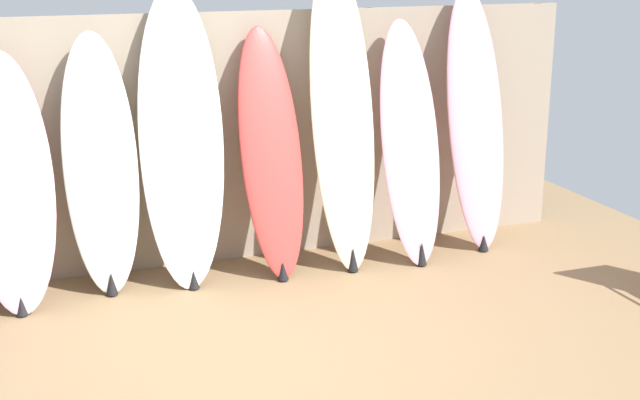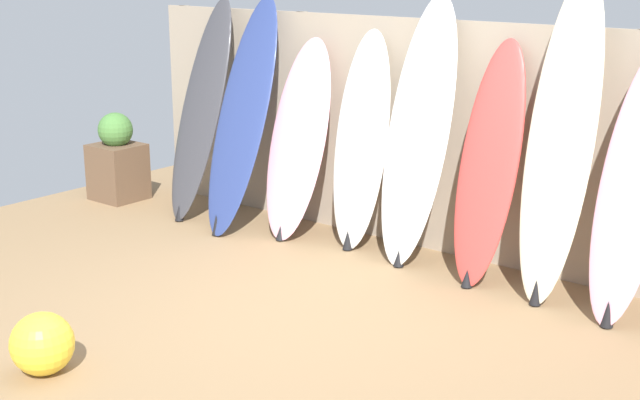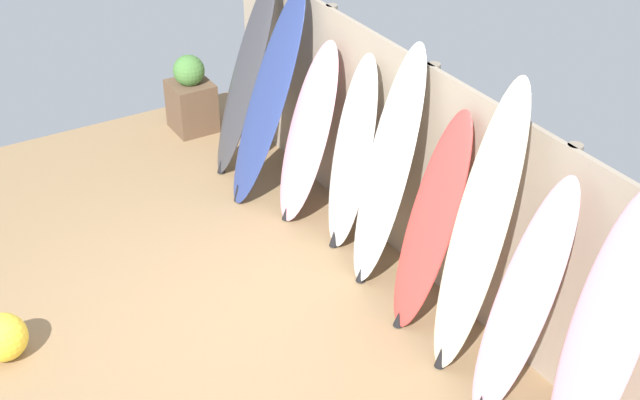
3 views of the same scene
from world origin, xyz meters
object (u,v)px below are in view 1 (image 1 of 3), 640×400
(surfboard_pink_2, at_px, (9,184))
(surfboard_white_3, at_px, (101,166))
(surfboard_red_5, at_px, (271,154))
(surfboard_pink_8, at_px, (476,120))
(surfboard_cream_6, at_px, (343,118))
(surfboard_pink_7, at_px, (410,145))
(surfboard_white_4, at_px, (181,140))

(surfboard_pink_2, relative_size, surfboard_white_3, 0.94)
(surfboard_white_3, height_order, surfboard_red_5, surfboard_white_3)
(surfboard_pink_8, bearing_deg, surfboard_white_3, 179.69)
(surfboard_white_3, bearing_deg, surfboard_cream_6, -2.49)
(surfboard_pink_7, bearing_deg, surfboard_white_4, 176.84)
(surfboard_cream_6, distance_m, surfboard_pink_8, 1.10)
(surfboard_pink_2, distance_m, surfboard_pink_8, 3.35)
(surfboard_pink_2, xyz_separation_m, surfboard_cream_6, (2.25, 0.01, 0.27))
(surfboard_pink_8, bearing_deg, surfboard_red_5, -178.64)
(surfboard_pink_7, bearing_deg, surfboard_red_5, 176.78)
(surfboard_white_4, bearing_deg, surfboard_pink_2, -176.72)
(surfboard_cream_6, bearing_deg, surfboard_red_5, 177.90)
(surfboard_pink_8, bearing_deg, surfboard_cream_6, -177.00)
(surfboard_pink_2, distance_m, surfboard_pink_7, 2.76)
(surfboard_white_4, distance_m, surfboard_red_5, 0.63)
(surfboard_pink_2, height_order, surfboard_pink_8, surfboard_pink_8)
(surfboard_white_3, height_order, surfboard_pink_8, surfboard_pink_8)
(surfboard_cream_6, xyz_separation_m, surfboard_pink_7, (0.51, -0.04, -0.22))
(surfboard_pink_2, height_order, surfboard_pink_7, surfboard_pink_7)
(surfboard_pink_7, relative_size, surfboard_pink_8, 0.89)
(surfboard_white_3, relative_size, surfboard_pink_8, 0.88)
(surfboard_white_3, relative_size, surfboard_pink_7, 0.99)
(surfboard_white_4, xyz_separation_m, surfboard_cream_6, (1.14, -0.05, 0.09))
(surfboard_white_3, height_order, surfboard_cream_6, surfboard_cream_6)
(surfboard_white_3, relative_size, surfboard_cream_6, 0.79)
(surfboard_white_4, height_order, surfboard_pink_7, surfboard_white_4)
(surfboard_pink_2, relative_size, surfboard_pink_8, 0.83)
(surfboard_white_3, bearing_deg, surfboard_pink_7, -2.93)
(surfboard_red_5, relative_size, surfboard_pink_7, 0.99)
(surfboard_white_4, relative_size, surfboard_cream_6, 0.92)
(surfboard_red_5, relative_size, surfboard_cream_6, 0.79)
(surfboard_pink_8, bearing_deg, surfboard_pink_7, -170.59)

